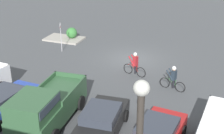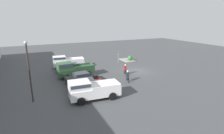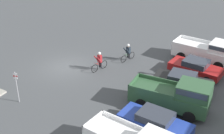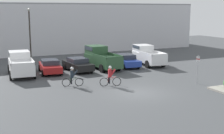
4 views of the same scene
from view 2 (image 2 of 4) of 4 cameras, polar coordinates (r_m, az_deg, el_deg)
ground_plane at (r=29.59m, az=8.09°, el=-1.24°), size 80.00×80.00×0.00m
pickup_truck_0 at (r=18.92m, az=-6.90°, el=-7.26°), size 2.61×5.54×2.15m
sedan_0 at (r=21.62m, az=-8.46°, el=-5.62°), size 2.28×4.38×1.36m
sedan_1 at (r=24.21m, az=-9.98°, el=-3.36°), size 2.26×4.43×1.37m
pickup_truck_1 at (r=26.53m, az=-12.63°, el=-0.73°), size 2.47×5.46×2.32m
sedan_2 at (r=29.39m, az=-13.26°, el=-0.18°), size 2.17×4.63×1.39m
pickup_truck_2 at (r=31.97m, az=-14.70°, el=1.73°), size 2.52×5.44×2.14m
cyclist_0 at (r=27.12m, az=4.35°, el=-0.79°), size 1.74×0.60×1.71m
cyclist_1 at (r=24.18m, az=5.13°, el=-2.89°), size 1.70×0.59×1.63m
fire_lane_sign at (r=34.06m, az=2.07°, el=3.66°), size 0.12×0.29×2.44m
lamppost at (r=19.24m, az=-25.54°, el=-0.05°), size 0.36×0.36×6.36m
curb_island at (r=36.78m, az=4.99°, el=2.26°), size 3.43×2.12×0.15m
shrub at (r=36.23m, az=5.88°, el=2.95°), size 0.98×0.98×0.98m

